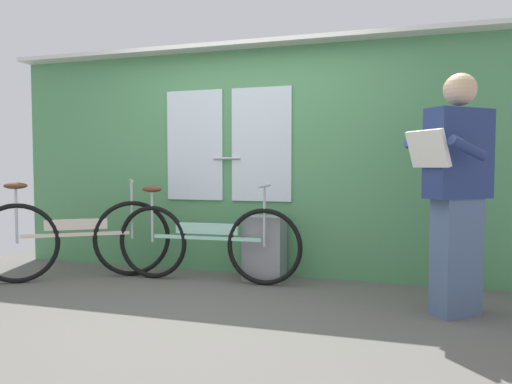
% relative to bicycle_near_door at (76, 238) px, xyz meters
% --- Properties ---
extents(ground_plane, '(6.10, 4.36, 0.04)m').
position_rel_bicycle_near_door_xyz_m(ground_plane, '(1.47, -0.65, -0.41)').
color(ground_plane, '#56544F').
extents(train_door_wall, '(5.10, 0.28, 2.24)m').
position_rel_bicycle_near_door_xyz_m(train_door_wall, '(1.47, 0.72, 0.78)').
color(train_door_wall, '#4C8C56').
rests_on(train_door_wall, ground_plane).
extents(bicycle_near_door, '(1.48, 1.01, 0.94)m').
position_rel_bicycle_near_door_xyz_m(bicycle_near_door, '(0.00, 0.00, 0.00)').
color(bicycle_near_door, black).
rests_on(bicycle_near_door, ground_plane).
extents(bicycle_leaning_behind, '(1.79, 0.44, 0.90)m').
position_rel_bicycle_near_door_xyz_m(bicycle_leaning_behind, '(1.21, 0.27, -0.02)').
color(bicycle_leaning_behind, black).
rests_on(bicycle_leaning_behind, ground_plane).
extents(passenger_reading_newspaper, '(0.63, 0.60, 1.72)m').
position_rel_bicycle_near_door_xyz_m(passenger_reading_newspaper, '(3.30, -0.14, 0.52)').
color(passenger_reading_newspaper, slate).
rests_on(passenger_reading_newspaper, ground_plane).
extents(trash_bin_by_wall, '(0.37, 0.28, 0.60)m').
position_rel_bicycle_near_door_xyz_m(trash_bin_by_wall, '(1.70, 0.51, -0.09)').
color(trash_bin_by_wall, gray).
rests_on(trash_bin_by_wall, ground_plane).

